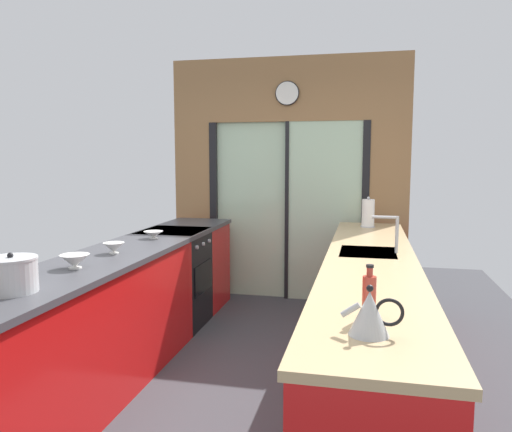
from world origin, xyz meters
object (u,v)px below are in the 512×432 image
Objects in this scene: mixing_bowl_mid at (114,248)px; mixing_bowl_far at (153,235)px; paper_towel_roll at (368,213)px; mixing_bowl_near at (75,261)px; kettle at (370,313)px; oven_range at (174,278)px; stock_pot at (11,275)px; soap_bottle at (369,296)px.

mixing_bowl_mid reaches higher than mixing_bowl_far.
mixing_bowl_mid is at bearing -134.75° from paper_towel_roll.
mixing_bowl_far is at bearing 90.00° from mixing_bowl_near.
mixing_bowl_near is 0.60× the size of paper_towel_roll.
oven_range is at bearing 126.30° from kettle.
oven_range is at bearing -160.76° from paper_towel_roll.
stock_pot is (-0.00, -0.56, 0.04)m from mixing_bowl_near.
mixing_bowl_near is 1.95m from kettle.
mixing_bowl_mid is 0.91× the size of mixing_bowl_far.
oven_range is at bearing 90.64° from mixing_bowl_near.
mixing_bowl_far is at bearing 135.32° from soap_bottle.
oven_range is 3.54× the size of stock_pot.
stock_pot is 3.36m from paper_towel_roll.
mixing_bowl_far is at bearing 90.00° from stock_pot.
mixing_bowl_far is 2.50m from soap_bottle.
paper_towel_roll is at bearing 45.25° from mixing_bowl_mid.
mixing_bowl_near is 0.56m from stock_pot.
paper_towel_roll reaches higher than oven_range.
soap_bottle is (-0.00, 0.20, 0.01)m from kettle.
soap_bottle is at bearing -0.99° from stock_pot.
kettle is at bearing -24.02° from mixing_bowl_near.
stock_pot is at bearing -122.00° from paper_towel_roll.
paper_towel_roll is (1.80, 0.63, 0.60)m from oven_range.
mixing_bowl_near is at bearing -89.36° from oven_range.
stock_pot reaches higher than mixing_bowl_mid.
mixing_bowl_mid is 0.58× the size of stock_pot.
stock_pot is 1.80m from kettle.
oven_range is 3.03× the size of paper_towel_roll.
mixing_bowl_mid is 0.62× the size of kettle.
kettle is at bearing -89.39° from soap_bottle.
oven_range is 2.29m from stock_pot.
mixing_bowl_near reaches higher than mixing_bowl_mid.
mixing_bowl_mid is at bearing -90.00° from mixing_bowl_far.
mixing_bowl_near reaches higher than mixing_bowl_far.
mixing_bowl_far is at bearing -87.85° from oven_range.
paper_towel_roll is at bearing 32.15° from mixing_bowl_far.
mixing_bowl_mid is (0.02, -1.17, 0.51)m from oven_range.
soap_bottle is 2.88m from paper_towel_roll.
kettle is 0.20m from soap_bottle.
stock_pot is at bearing 179.01° from soap_bottle.
paper_towel_roll is (1.78, 1.80, 0.09)m from mixing_bowl_mid.
paper_towel_roll is at bearing 52.08° from mixing_bowl_near.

